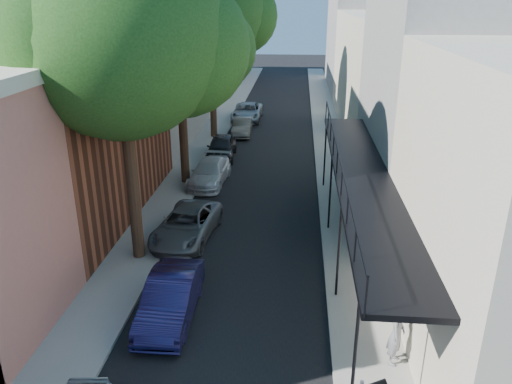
% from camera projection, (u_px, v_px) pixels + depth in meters
% --- Properties ---
extents(road_surface, '(6.00, 64.00, 0.01)m').
position_uv_depth(road_surface, '(272.00, 128.00, 36.78)').
color(road_surface, black).
rests_on(road_surface, ground).
extents(sidewalk_left, '(2.00, 64.00, 0.12)m').
position_uv_depth(sidewalk_left, '(218.00, 126.00, 37.08)').
color(sidewalk_left, gray).
rests_on(sidewalk_left, ground).
extents(sidewalk_right, '(2.00, 64.00, 0.12)m').
position_uv_depth(sidewalk_right, '(326.00, 128.00, 36.45)').
color(sidewalk_right, gray).
rests_on(sidewalk_right, ground).
extents(buildings_left, '(10.10, 59.10, 12.00)m').
position_uv_depth(buildings_left, '(138.00, 60.00, 34.57)').
color(buildings_left, '#BE6D61').
rests_on(buildings_left, ground).
extents(buildings_right, '(9.80, 55.00, 10.00)m').
position_uv_depth(buildings_right, '(404.00, 69.00, 33.98)').
color(buildings_right, beige).
rests_on(buildings_right, ground).
extents(oak_near, '(7.48, 6.80, 11.42)m').
position_uv_depth(oak_near, '(134.00, 37.00, 15.86)').
color(oak_near, '#332114').
rests_on(oak_near, ground).
extents(oak_mid, '(6.60, 6.00, 10.20)m').
position_uv_depth(oak_mid, '(187.00, 42.00, 23.56)').
color(oak_mid, '#332114').
rests_on(oak_mid, ground).
extents(oak_far, '(7.70, 7.00, 11.90)m').
position_uv_depth(oak_far, '(218.00, 10.00, 31.49)').
color(oak_far, '#332114').
rests_on(oak_far, ground).
extents(parked_car_b, '(1.45, 4.00, 1.31)m').
position_uv_depth(parked_car_b, '(171.00, 298.00, 14.92)').
color(parked_car_b, '#16143E').
rests_on(parked_car_b, ground).
extents(parked_car_c, '(2.48, 4.57, 1.22)m').
position_uv_depth(parked_car_c, '(187.00, 225.00, 19.83)').
color(parked_car_c, slate).
rests_on(parked_car_c, ground).
extents(parked_car_d, '(1.97, 4.28, 1.21)m').
position_uv_depth(parked_car_d, '(210.00, 172.00, 25.72)').
color(parked_car_d, silver).
rests_on(parked_car_d, ground).
extents(parked_car_e, '(1.79, 4.06, 1.36)m').
position_uv_depth(parked_car_e, '(221.00, 147.00, 29.76)').
color(parked_car_e, black).
rests_on(parked_car_e, ground).
extents(parked_car_f, '(1.38, 3.61, 1.17)m').
position_uv_depth(parked_car_f, '(242.00, 127.00, 34.77)').
color(parked_car_f, '#676057').
rests_on(parked_car_f, ground).
extents(parked_car_g, '(2.21, 4.75, 1.32)m').
position_uv_depth(parked_car_g, '(247.00, 112.00, 38.88)').
color(parked_car_g, gray).
rests_on(parked_car_g, ground).
extents(pedestrian, '(0.59, 0.73, 1.73)m').
position_uv_depth(pedestrian, '(396.00, 334.00, 12.81)').
color(pedestrian, gray).
rests_on(pedestrian, sidewalk_right).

